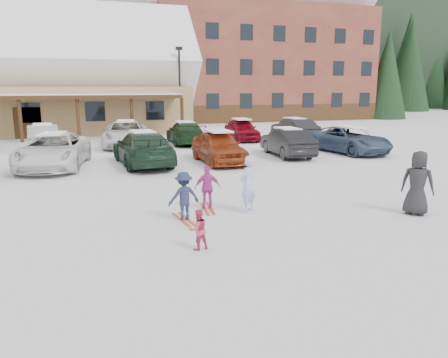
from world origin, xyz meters
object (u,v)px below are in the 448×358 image
object	(u,v)px
parked_car_2	(54,151)
parked_car_4	(218,147)
parked_car_13	(294,129)
parked_car_3	(143,148)
parked_car_5	(287,142)
parked_car_11	(185,133)
lamp_post	(180,85)
child_navy	(184,196)
child_magenta	(208,188)
parked_car_10	(126,134)
parked_car_12	(242,130)
parked_car_9	(43,137)
day_lodge	(3,82)
bystander_dark	(418,183)
parked_car_6	(348,140)
adult_skier	(248,184)
toddler_red	(198,230)
alpine_hotel	(239,41)

from	to	relation	value
parked_car_2	parked_car_4	distance (m)	7.49
parked_car_4	parked_car_13	xyz separation A→B (m)	(7.79, 7.32, -0.03)
parked_car_3	parked_car_5	bearing A→B (deg)	178.99
parked_car_11	lamp_post	bearing A→B (deg)	-96.52
parked_car_2	child_navy	bearing A→B (deg)	-59.27
child_magenta	parked_car_4	size ratio (longest dim) A/B	0.29
parked_car_3	parked_car_10	distance (m)	6.84
parked_car_2	parked_car_13	world-z (taller)	parked_car_2
parked_car_5	parked_car_2	bearing A→B (deg)	3.98
parked_car_4	parked_car_12	distance (m)	9.12
lamp_post	parked_car_2	distance (m)	15.83
parked_car_3	parked_car_9	distance (m)	8.15
day_lodge	child_magenta	world-z (taller)	day_lodge
parked_car_10	bystander_dark	bearing A→B (deg)	-62.59
parked_car_12	parked_car_13	xyz separation A→B (m)	(3.58, -0.77, 0.01)
child_navy	parked_car_12	world-z (taller)	parked_car_12
parked_car_13	parked_car_9	bearing A→B (deg)	-0.21
day_lodge	parked_car_3	bearing A→B (deg)	-65.83
parked_car_6	parked_car_2	bearing A→B (deg)	170.00
bystander_dark	parked_car_4	size ratio (longest dim) A/B	0.41
parked_car_4	parked_car_9	xyz separation A→B (m)	(-8.28, 7.09, -0.02)
day_lodge	child_magenta	bearing A→B (deg)	-71.29
adult_skier	parked_car_6	bearing A→B (deg)	-173.35
day_lodge	adult_skier	size ratio (longest dim) A/B	17.59
parked_car_10	parked_car_11	bearing A→B (deg)	8.68
parked_car_6	parked_car_13	xyz separation A→B (m)	(-0.03, 6.42, 0.02)
parked_car_3	parked_car_9	xyz separation A→B (m)	(-4.75, 6.62, -0.04)
parked_car_13	day_lodge	bearing A→B (deg)	-31.35
parked_car_10	parked_car_3	bearing A→B (deg)	-81.90
toddler_red	bystander_dark	size ratio (longest dim) A/B	0.51
toddler_red	parked_car_12	distance (m)	20.56
parked_car_4	parked_car_10	distance (m)	8.15
parked_car_2	parked_car_3	world-z (taller)	parked_car_3
parked_car_3	parked_car_2	bearing A→B (deg)	-11.15
alpine_hotel	parked_car_6	size ratio (longest dim) A/B	6.13
bystander_dark	adult_skier	bearing A→B (deg)	29.49
bystander_dark	parked_car_10	distance (m)	18.51
parked_car_6	parked_car_13	size ratio (longest dim) A/B	1.15
parked_car_2	parked_car_6	distance (m)	15.25
adult_skier	parked_car_5	xyz separation A→B (m)	(5.80, 9.18, -0.10)
parked_car_2	bystander_dark	bearing A→B (deg)	-38.16
parked_car_10	parked_car_13	xyz separation A→B (m)	(11.40, 0.01, -0.05)
lamp_post	adult_skier	distance (m)	22.62
toddler_red	parked_car_10	distance (m)	18.12
adult_skier	parked_car_2	size ratio (longest dim) A/B	0.29
alpine_hotel	adult_skier	xyz separation A→B (m)	(-13.29, -37.13, -7.80)
lamp_post	parked_car_6	xyz separation A→B (m)	(6.57, -13.00, -2.97)
lamp_post	alpine_hotel	bearing A→B (deg)	55.33
child_magenta	bystander_dark	xyz separation A→B (m)	(5.50, -2.37, 0.26)
lamp_post	parked_car_5	size ratio (longest dim) A/B	1.48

